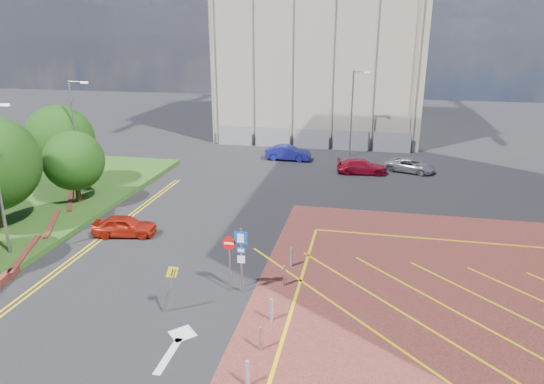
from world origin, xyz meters
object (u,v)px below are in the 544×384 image
(car_red_left, at_px, (125,226))
(car_blue_back, at_px, (288,153))
(tree_d, at_px, (60,140))
(sign_cluster, at_px, (237,254))
(warning_sign, at_px, (170,284))
(lamp_back, at_px, (353,110))
(tree_c, at_px, (74,161))
(car_silver_back, at_px, (410,165))
(car_red_back, at_px, (362,167))
(lamp_left_far, at_px, (76,133))

(car_red_left, bearing_deg, car_blue_back, -29.75)
(tree_d, bearing_deg, car_blue_back, 38.82)
(sign_cluster, distance_m, car_red_left, 9.68)
(sign_cluster, xyz_separation_m, warning_sign, (-2.27, -2.29, -0.52))
(lamp_back, bearing_deg, car_blue_back, -152.25)
(tree_c, height_order, lamp_back, lamp_back)
(lamp_back, relative_size, car_silver_back, 1.97)
(tree_d, bearing_deg, tree_c, -45.00)
(lamp_back, bearing_deg, car_red_back, -78.59)
(sign_cluster, relative_size, car_red_left, 0.88)
(lamp_back, bearing_deg, tree_c, -134.32)
(car_red_left, distance_m, car_red_back, 20.75)
(car_blue_back, bearing_deg, car_red_left, 162.58)
(warning_sign, height_order, car_silver_back, warning_sign)
(sign_cluster, distance_m, car_blue_back, 24.17)
(sign_cluster, bearing_deg, lamp_left_far, 143.18)
(car_blue_back, bearing_deg, warning_sign, -179.88)
(sign_cluster, xyz_separation_m, car_red_back, (5.02, 20.91, -1.35))
(car_red_left, distance_m, car_blue_back, 20.18)
(tree_d, bearing_deg, car_red_left, -39.58)
(tree_c, relative_size, car_red_left, 1.35)
(tree_c, xyz_separation_m, car_red_left, (5.57, -4.09, -2.57))
(tree_d, xyz_separation_m, car_silver_back, (25.83, 10.24, -3.31))
(tree_c, xyz_separation_m, car_silver_back, (22.83, 13.24, -2.63))
(warning_sign, xyz_separation_m, car_blue_back, (0.45, 26.36, -0.74))
(car_blue_back, distance_m, car_red_back, 7.53)
(lamp_left_far, bearing_deg, tree_c, -65.29)
(car_silver_back, bearing_deg, lamp_left_far, 133.09)
(car_red_back, bearing_deg, tree_c, 117.24)
(tree_d, height_order, car_silver_back, tree_d)
(tree_d, height_order, lamp_back, lamp_back)
(car_red_left, bearing_deg, warning_sign, -151.69)
(lamp_back, distance_m, car_silver_back, 8.04)
(warning_sign, relative_size, car_red_left, 0.61)
(car_red_left, relative_size, car_blue_back, 0.88)
(car_red_back, relative_size, car_silver_back, 1.03)
(sign_cluster, relative_size, car_blue_back, 0.77)
(car_red_left, bearing_deg, lamp_back, -39.77)
(tree_d, distance_m, car_silver_back, 27.99)
(lamp_left_far, distance_m, car_red_back, 22.44)
(car_red_back, bearing_deg, tree_d, 107.12)
(tree_d, distance_m, car_blue_back, 19.49)
(car_red_back, bearing_deg, sign_cluster, 161.45)
(lamp_back, height_order, car_red_back, lamp_back)
(lamp_back, bearing_deg, car_silver_back, -42.16)
(tree_c, height_order, car_red_back, tree_c)
(car_silver_back, bearing_deg, tree_c, 137.87)
(car_red_left, bearing_deg, car_red_back, -50.89)
(warning_sign, height_order, car_red_left, warning_sign)
(car_red_left, bearing_deg, tree_c, 42.50)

